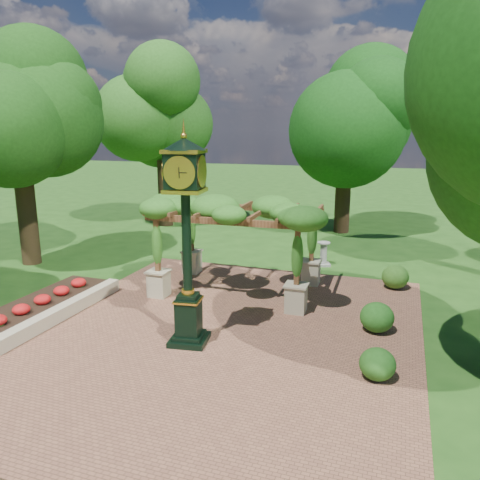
% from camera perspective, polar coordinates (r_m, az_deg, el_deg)
% --- Properties ---
extents(ground, '(120.00, 120.00, 0.00)m').
position_cam_1_polar(ground, '(11.67, -4.17, -13.29)').
color(ground, '#1E4714').
rests_on(ground, ground).
extents(brick_plaza, '(10.00, 12.00, 0.04)m').
position_cam_1_polar(brick_plaza, '(12.49, -2.32, -11.30)').
color(brick_plaza, brown).
rests_on(brick_plaza, ground).
extents(border_wall, '(0.35, 5.00, 0.40)m').
position_cam_1_polar(border_wall, '(14.28, -20.73, -8.18)').
color(border_wall, '#C6B793').
rests_on(border_wall, ground).
extents(flower_bed, '(1.50, 5.00, 0.36)m').
position_cam_1_polar(flower_bed, '(14.86, -23.42, -7.67)').
color(flower_bed, red).
rests_on(flower_bed, ground).
extents(pedestal_clock, '(1.15, 1.15, 5.11)m').
position_cam_1_polar(pedestal_clock, '(11.07, -6.59, 1.95)').
color(pedestal_clock, black).
rests_on(pedestal_clock, brick_plaza).
extents(pergola, '(5.22, 3.37, 3.23)m').
position_cam_1_polar(pergola, '(14.96, -0.30, 3.44)').
color(pergola, tan).
rests_on(pergola, brick_plaza).
extents(sundial, '(0.67, 0.67, 0.94)m').
position_cam_1_polar(sundial, '(18.66, 10.14, -1.84)').
color(sundial, gray).
rests_on(sundial, ground).
extents(shrub_front, '(0.96, 0.96, 0.69)m').
position_cam_1_polar(shrub_front, '(10.63, 16.41, -14.31)').
color(shrub_front, '#225618').
rests_on(shrub_front, brick_plaza).
extents(shrub_mid, '(1.08, 1.08, 0.79)m').
position_cam_1_polar(shrub_mid, '(12.90, 16.36, -9.03)').
color(shrub_mid, '#225A19').
rests_on(shrub_mid, brick_plaza).
extents(shrub_back, '(1.14, 1.14, 0.79)m').
position_cam_1_polar(shrub_back, '(16.47, 18.40, -4.29)').
color(shrub_back, '#33651D').
rests_on(shrub_back, brick_plaza).
extents(tree_west_near, '(4.35, 4.35, 9.19)m').
position_cam_1_polar(tree_west_near, '(19.92, -25.73, 15.14)').
color(tree_west_near, '#382816').
rests_on(tree_west_near, ground).
extents(tree_west_far, '(4.38, 4.38, 9.32)m').
position_cam_1_polar(tree_west_far, '(26.13, -9.48, 15.65)').
color(tree_west_far, '#302212').
rests_on(tree_west_far, ground).
extents(tree_north, '(5.14, 5.14, 9.25)m').
position_cam_1_polar(tree_north, '(24.56, 12.95, 15.61)').
color(tree_north, '#322214').
rests_on(tree_north, ground).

